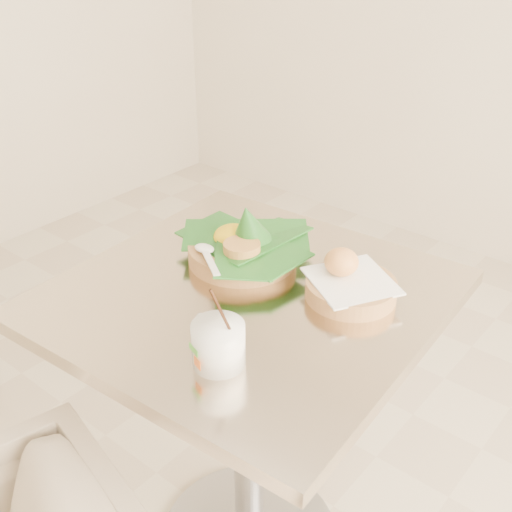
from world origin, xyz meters
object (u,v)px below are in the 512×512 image
Objects in this scene: bread_basket at (349,284)px; rice_basket at (242,244)px; coffee_mug at (218,343)px; cafe_table at (248,378)px.

rice_basket is at bearing -173.91° from bread_basket.
coffee_mug reaches higher than rice_basket.
coffee_mug is at bearing -56.00° from rice_basket.
cafe_table is 0.32m from bread_basket.
bread_basket is (0.16, 0.11, 0.25)m from cafe_table.
bread_basket is (0.25, 0.03, -0.01)m from rice_basket.
coffee_mug is (0.19, -0.28, 0.00)m from rice_basket.
rice_basket is at bearing 135.71° from cafe_table.
coffee_mug is at bearing -100.47° from bread_basket.
rice_basket is at bearing 124.00° from coffee_mug.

